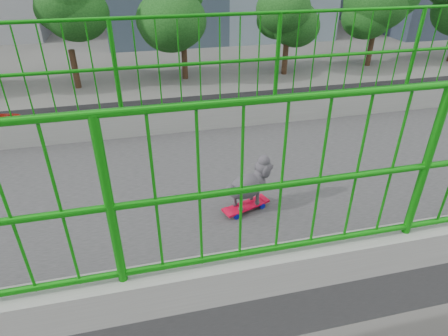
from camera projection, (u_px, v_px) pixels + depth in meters
name	position (u px, v px, depth m)	size (l,w,h in m)	color
road	(142.00, 166.00, 18.15)	(18.00, 90.00, 0.02)	black
footbridge	(146.00, 317.00, 4.60)	(3.00, 24.00, 7.00)	#2D2D2F
railing	(124.00, 176.00, 3.59)	(3.00, 24.00, 1.42)	gray
street_trees	(141.00, 16.00, 26.92)	(5.30, 60.40, 7.26)	black
skateboard	(246.00, 206.00, 3.47)	(0.27, 0.47, 0.06)	red
poodle	(249.00, 184.00, 3.36)	(0.30, 0.47, 0.41)	#29262B
car_0	(332.00, 225.00, 13.13)	(1.75, 4.35, 1.48)	#99999E
car_2	(381.00, 132.00, 19.70)	(2.42, 5.24, 1.46)	black
car_3	(63.00, 138.00, 19.26)	(1.87, 4.61, 1.34)	silver
car_5	(364.00, 219.00, 13.33)	(1.70, 4.89, 1.61)	#BD1507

